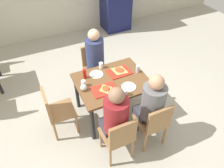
% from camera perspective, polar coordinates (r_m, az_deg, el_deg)
% --- Properties ---
extents(ground_plane, '(10.00, 10.00, 0.02)m').
position_cam_1_polar(ground_plane, '(3.86, 0.00, -7.45)').
color(ground_plane, '#B2AD9E').
extents(main_table, '(1.10, 0.87, 0.73)m').
position_cam_1_polar(main_table, '(3.40, 0.00, -0.29)').
color(main_table, brown).
rests_on(main_table, ground_plane).
extents(chair_near_left, '(0.40, 0.40, 0.85)m').
position_cam_1_polar(chair_near_left, '(2.93, 1.93, -13.61)').
color(chair_near_left, '#9E7247').
rests_on(chair_near_left, ground_plane).
extents(chair_near_right, '(0.40, 0.40, 0.85)m').
position_cam_1_polar(chair_near_right, '(3.12, 11.12, -9.89)').
color(chair_near_right, '#9E7247').
rests_on(chair_near_right, ground_plane).
extents(chair_far_side, '(0.40, 0.40, 0.85)m').
position_cam_1_polar(chair_far_side, '(4.08, -4.87, 5.25)').
color(chair_far_side, '#9E7247').
rests_on(chair_far_side, ground_plane).
extents(chair_left_end, '(0.40, 0.40, 0.85)m').
position_cam_1_polar(chair_left_end, '(3.33, -14.82, -6.57)').
color(chair_left_end, '#9E7247').
rests_on(chair_left_end, ground_plane).
extents(person_in_red, '(0.32, 0.42, 1.26)m').
position_cam_1_polar(person_in_red, '(2.81, 0.76, -8.62)').
color(person_in_red, '#383842').
rests_on(person_in_red, ground_plane).
extents(person_in_brown_jacket, '(0.32, 0.42, 1.26)m').
position_cam_1_polar(person_in_brown_jacket, '(3.01, 10.26, -5.11)').
color(person_in_brown_jacket, '#383842').
rests_on(person_in_brown_jacket, ground_plane).
extents(person_far_side, '(0.32, 0.42, 1.26)m').
position_cam_1_polar(person_far_side, '(3.83, -4.32, 7.10)').
color(person_far_side, '#383842').
rests_on(person_far_side, ground_plane).
extents(tray_red_near, '(0.37, 0.27, 0.02)m').
position_cam_1_polar(tray_red_near, '(3.17, -1.99, -1.53)').
color(tray_red_near, red).
rests_on(tray_red_near, main_table).
extents(tray_red_far, '(0.37, 0.27, 0.02)m').
position_cam_1_polar(tray_red_far, '(3.48, 1.96, 3.18)').
color(tray_red_far, red).
rests_on(tray_red_far, main_table).
extents(paper_plate_center, '(0.22, 0.22, 0.01)m').
position_cam_1_polar(paper_plate_center, '(3.45, -4.15, 2.59)').
color(paper_plate_center, white).
rests_on(paper_plate_center, main_table).
extents(paper_plate_near_edge, '(0.22, 0.22, 0.01)m').
position_cam_1_polar(paper_plate_near_edge, '(3.23, 4.44, -0.72)').
color(paper_plate_near_edge, white).
rests_on(paper_plate_near_edge, main_table).
extents(pizza_slice_a, '(0.16, 0.18, 0.02)m').
position_cam_1_polar(pizza_slice_a, '(3.16, -1.65, -1.22)').
color(pizza_slice_a, tan).
rests_on(pizza_slice_a, tray_red_near).
extents(pizza_slice_b, '(0.28, 0.28, 0.02)m').
position_cam_1_polar(pizza_slice_b, '(3.50, 1.97, 3.71)').
color(pizza_slice_b, '#DBAD60').
rests_on(pizza_slice_b, tray_red_far).
extents(plastic_cup_a, '(0.07, 0.07, 0.10)m').
position_cam_1_polar(plastic_cup_a, '(3.56, -2.92, 4.95)').
color(plastic_cup_a, white).
rests_on(plastic_cup_a, main_table).
extents(plastic_cup_b, '(0.07, 0.07, 0.10)m').
position_cam_1_polar(plastic_cup_b, '(3.07, 3.38, -2.30)').
color(plastic_cup_b, white).
rests_on(plastic_cup_b, main_table).
extents(plastic_cup_c, '(0.07, 0.07, 0.10)m').
position_cam_1_polar(plastic_cup_c, '(3.23, -7.56, 0.15)').
color(plastic_cup_c, white).
rests_on(plastic_cup_c, main_table).
extents(soda_can, '(0.07, 0.07, 0.12)m').
position_cam_1_polar(soda_can, '(3.49, 6.83, 4.01)').
color(soda_can, '#B7BCC6').
rests_on(soda_can, main_table).
extents(condiment_bottle, '(0.06, 0.06, 0.16)m').
position_cam_1_polar(condiment_bottle, '(3.36, -7.26, 2.71)').
color(condiment_bottle, red).
rests_on(condiment_bottle, main_table).
extents(foil_bundle, '(0.10, 0.10, 0.10)m').
position_cam_1_polar(foil_bundle, '(3.17, -7.51, -0.93)').
color(foil_bundle, silver).
rests_on(foil_bundle, main_table).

